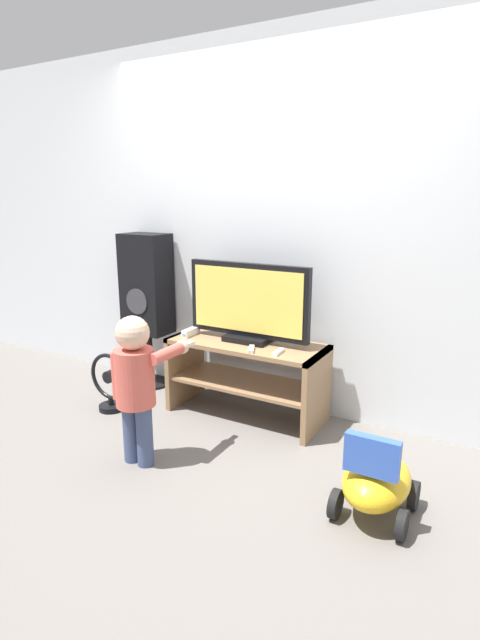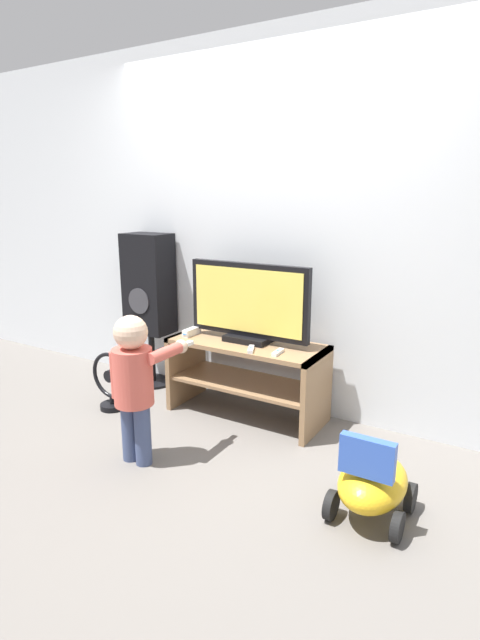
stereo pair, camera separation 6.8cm
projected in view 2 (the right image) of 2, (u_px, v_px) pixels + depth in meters
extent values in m
plane|color=slate|center=(230.00, 427.00, 3.38)|extent=(16.00, 16.00, 0.00)
cube|color=silver|center=(269.00, 228.00, 3.50)|extent=(10.00, 0.06, 2.60)
cube|color=#93704C|center=(247.00, 344.00, 3.44)|extent=(1.09, 0.46, 0.03)
cube|color=#93704C|center=(247.00, 383.00, 3.51)|extent=(1.05, 0.42, 0.02)
cube|color=#93704C|center=(186.00, 366.00, 3.76)|extent=(0.04, 0.46, 0.54)
cube|color=#93704C|center=(317.00, 394.00, 3.24)|extent=(0.04, 0.46, 0.54)
cube|color=black|center=(248.00, 338.00, 3.45)|extent=(0.31, 0.20, 0.04)
cube|color=black|center=(249.00, 300.00, 3.38)|extent=(0.89, 0.05, 0.50)
cube|color=#F2D859|center=(247.00, 301.00, 3.36)|extent=(0.82, 0.01, 0.43)
cube|color=white|center=(192.00, 332.00, 3.59)|extent=(0.05, 0.17, 0.05)
cube|color=#3F8CE5|center=(184.00, 334.00, 3.52)|extent=(0.03, 0.00, 0.01)
cube|color=white|center=(278.00, 352.00, 3.17)|extent=(0.04, 0.13, 0.02)
cylinder|color=#337FD8|center=(278.00, 350.00, 3.17)|extent=(0.01, 0.01, 0.00)
cube|color=white|center=(251.00, 349.00, 3.23)|extent=(0.09, 0.13, 0.02)
cylinder|color=#337FD8|center=(251.00, 347.00, 3.23)|extent=(0.01, 0.01, 0.00)
cylinder|color=#3F4C72|center=(130.00, 431.00, 2.93)|extent=(0.10, 0.10, 0.36)
cylinder|color=#3F4C72|center=(143.00, 435.00, 2.88)|extent=(0.10, 0.10, 0.36)
cylinder|color=#D1594C|center=(133.00, 377.00, 2.82)|extent=(0.23, 0.23, 0.33)
sphere|color=beige|center=(131.00, 332.00, 2.75)|extent=(0.19, 0.19, 0.19)
cylinder|color=#D1594C|center=(116.00, 375.00, 2.89)|extent=(0.07, 0.07, 0.28)
cylinder|color=#D1594C|center=(166.00, 353.00, 2.84)|extent=(0.07, 0.28, 0.07)
sphere|color=beige|center=(181.00, 346.00, 2.95)|extent=(0.08, 0.08, 0.08)
cube|color=white|center=(185.00, 345.00, 2.99)|extent=(0.03, 0.13, 0.02)
cylinder|color=black|center=(153.00, 381.00, 4.17)|extent=(0.33, 0.33, 0.02)
cylinder|color=black|center=(152.00, 357.00, 4.12)|extent=(0.05, 0.05, 0.44)
cube|color=black|center=(149.00, 284.00, 3.96)|extent=(0.37, 0.25, 0.79)
cylinder|color=#38383D|center=(139.00, 301.00, 3.89)|extent=(0.20, 0.01, 0.20)
cylinder|color=black|center=(113.00, 406.00, 3.66)|extent=(0.18, 0.18, 0.04)
cylinder|color=black|center=(112.00, 400.00, 3.65)|extent=(0.04, 0.04, 0.06)
torus|color=black|center=(110.00, 376.00, 3.60)|extent=(0.35, 0.03, 0.35)
cylinder|color=black|center=(110.00, 376.00, 3.60)|extent=(0.09, 0.05, 0.09)
ellipsoid|color=gold|center=(373.00, 482.00, 2.41)|extent=(0.32, 0.48, 0.21)
cube|color=blue|center=(367.00, 457.00, 2.26)|extent=(0.25, 0.05, 0.19)
cylinder|color=black|center=(349.00, 479.00, 2.63)|extent=(0.04, 0.15, 0.15)
cylinder|color=black|center=(411.00, 497.00, 2.47)|extent=(0.04, 0.15, 0.15)
cylinder|color=black|center=(331.00, 505.00, 2.41)|extent=(0.04, 0.15, 0.15)
cylinder|color=black|center=(397.00, 527.00, 2.25)|extent=(0.04, 0.15, 0.15)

